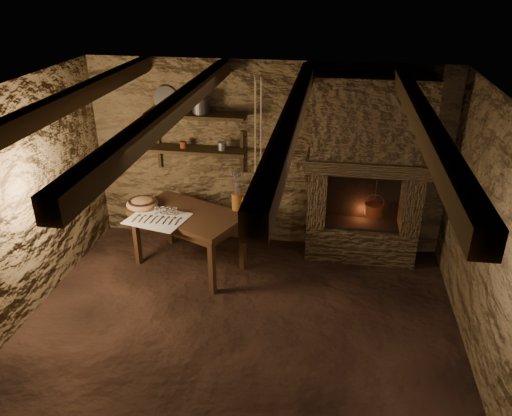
% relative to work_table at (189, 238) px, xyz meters
% --- Properties ---
extents(floor, '(4.50, 4.50, 0.00)m').
position_rel_work_table_xyz_m(floor, '(0.82, -1.19, -0.40)').
color(floor, black).
rests_on(floor, ground).
extents(back_wall, '(4.50, 0.04, 2.40)m').
position_rel_work_table_xyz_m(back_wall, '(0.82, 0.81, 0.80)').
color(back_wall, '#493722').
rests_on(back_wall, floor).
extents(front_wall, '(4.50, 0.04, 2.40)m').
position_rel_work_table_xyz_m(front_wall, '(0.82, -3.19, 0.80)').
color(front_wall, '#493722').
rests_on(front_wall, floor).
extents(left_wall, '(0.04, 4.00, 2.40)m').
position_rel_work_table_xyz_m(left_wall, '(-1.43, -1.19, 0.80)').
color(left_wall, '#493722').
rests_on(left_wall, floor).
extents(right_wall, '(0.04, 4.00, 2.40)m').
position_rel_work_table_xyz_m(right_wall, '(3.07, -1.19, 0.80)').
color(right_wall, '#493722').
rests_on(right_wall, floor).
extents(ceiling, '(4.50, 4.00, 0.04)m').
position_rel_work_table_xyz_m(ceiling, '(0.82, -1.19, 2.00)').
color(ceiling, black).
rests_on(ceiling, back_wall).
extents(beam_far_left, '(0.14, 3.95, 0.16)m').
position_rel_work_table_xyz_m(beam_far_left, '(-0.68, -1.19, 1.91)').
color(beam_far_left, black).
rests_on(beam_far_left, ceiling).
extents(beam_mid_left, '(0.14, 3.95, 0.16)m').
position_rel_work_table_xyz_m(beam_mid_left, '(0.32, -1.19, 1.91)').
color(beam_mid_left, black).
rests_on(beam_mid_left, ceiling).
extents(beam_mid_right, '(0.14, 3.95, 0.16)m').
position_rel_work_table_xyz_m(beam_mid_right, '(1.32, -1.19, 1.91)').
color(beam_mid_right, black).
rests_on(beam_mid_right, ceiling).
extents(beam_far_right, '(0.14, 3.95, 0.16)m').
position_rel_work_table_xyz_m(beam_far_right, '(2.32, -1.19, 1.91)').
color(beam_far_right, black).
rests_on(beam_far_right, ceiling).
extents(shelf_lower, '(1.25, 0.30, 0.04)m').
position_rel_work_table_xyz_m(shelf_lower, '(-0.03, 0.65, 0.90)').
color(shelf_lower, black).
rests_on(shelf_lower, back_wall).
extents(shelf_upper, '(1.25, 0.30, 0.04)m').
position_rel_work_table_xyz_m(shelf_upper, '(-0.03, 0.65, 1.35)').
color(shelf_upper, black).
rests_on(shelf_upper, back_wall).
extents(hearth, '(1.43, 0.51, 2.30)m').
position_rel_work_table_xyz_m(hearth, '(2.07, 0.58, 0.83)').
color(hearth, '#3D2E1E').
rests_on(hearth, floor).
extents(work_table, '(1.48, 1.20, 0.74)m').
position_rel_work_table_xyz_m(work_table, '(0.00, 0.00, 0.00)').
color(work_table, '#341F12').
rests_on(work_table, floor).
extents(linen_cloth, '(0.76, 0.66, 0.01)m').
position_rel_work_table_xyz_m(linen_cloth, '(-0.30, -0.21, 0.35)').
color(linen_cloth, beige).
rests_on(linen_cloth, work_table).
extents(pewter_cutlery_row, '(0.58, 0.33, 0.01)m').
position_rel_work_table_xyz_m(pewter_cutlery_row, '(-0.30, -0.23, 0.36)').
color(pewter_cutlery_row, gray).
rests_on(pewter_cutlery_row, linen_cloth).
extents(drinking_glasses, '(0.21, 0.06, 0.08)m').
position_rel_work_table_xyz_m(drinking_glasses, '(-0.27, -0.09, 0.39)').
color(drinking_glasses, white).
rests_on(drinking_glasses, linen_cloth).
extents(stoneware_jug, '(0.15, 0.14, 0.48)m').
position_rel_work_table_xyz_m(stoneware_jug, '(0.57, 0.19, 0.55)').
color(stoneware_jug, '#98571D').
rests_on(stoneware_jug, work_table).
extents(wooden_bowl, '(0.41, 0.41, 0.13)m').
position_rel_work_table_xyz_m(wooden_bowl, '(-0.58, 0.06, 0.39)').
color(wooden_bowl, '#90633E').
rests_on(wooden_bowl, work_table).
extents(iron_stockpot, '(0.29, 0.29, 0.17)m').
position_rel_work_table_xyz_m(iron_stockpot, '(0.05, 0.65, 1.46)').
color(iron_stockpot, '#292725').
rests_on(iron_stockpot, shelf_upper).
extents(tin_pan, '(0.31, 0.19, 0.29)m').
position_rel_work_table_xyz_m(tin_pan, '(-0.43, 0.75, 1.52)').
color(tin_pan, '#969792').
rests_on(tin_pan, shelf_upper).
extents(small_kettle, '(0.14, 0.11, 0.15)m').
position_rel_work_table_xyz_m(small_kettle, '(0.30, 0.65, 0.97)').
color(small_kettle, '#969792').
rests_on(small_kettle, shelf_lower).
extents(rusty_tin, '(0.10, 0.10, 0.08)m').
position_rel_work_table_xyz_m(rusty_tin, '(-0.20, 0.65, 0.96)').
color(rusty_tin, '#602413').
rests_on(rusty_tin, shelf_lower).
extents(red_pot, '(0.24, 0.22, 0.54)m').
position_rel_work_table_xyz_m(red_pot, '(2.20, 0.53, 0.31)').
color(red_pot, maroon).
rests_on(red_pot, hearth).
extents(hanging_ropes, '(0.08, 0.08, 1.20)m').
position_rel_work_table_xyz_m(hanging_ropes, '(0.87, -0.14, 1.40)').
color(hanging_ropes, tan).
rests_on(hanging_ropes, ceiling).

